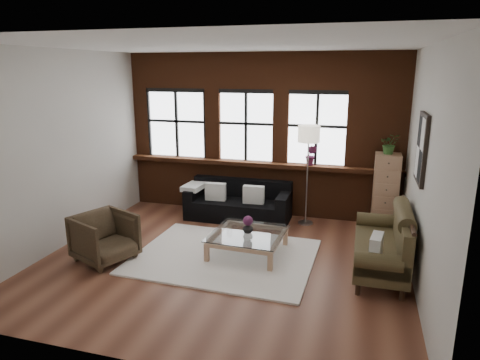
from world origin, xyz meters
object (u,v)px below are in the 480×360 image
(drawer_chest, at_px, (385,193))
(floor_lamp, at_px, (307,172))
(coffee_table, at_px, (248,244))
(vase, at_px, (248,228))
(vintage_settee, at_px, (380,240))
(dark_sofa, at_px, (238,201))
(armchair, at_px, (105,238))

(drawer_chest, bearing_deg, floor_lamp, -177.54)
(coffee_table, relative_size, drawer_chest, 0.79)
(vase, xyz_separation_m, floor_lamp, (0.70, 1.66, 0.57))
(vintage_settee, height_order, floor_lamp, floor_lamp)
(floor_lamp, bearing_deg, coffee_table, -112.93)
(vase, bearing_deg, vintage_settee, -1.24)
(dark_sofa, bearing_deg, floor_lamp, 4.30)
(dark_sofa, bearing_deg, vase, -68.50)
(coffee_table, xyz_separation_m, vase, (0.00, 0.00, 0.27))
(dark_sofa, xyz_separation_m, vase, (0.61, -1.56, 0.08))
(dark_sofa, relative_size, floor_lamp, 0.99)
(vase, bearing_deg, floor_lamp, 67.07)
(dark_sofa, bearing_deg, vintage_settee, -31.56)
(floor_lamp, bearing_deg, vintage_settee, -52.77)
(coffee_table, height_order, vase, vase)
(floor_lamp, bearing_deg, drawer_chest, 2.46)
(armchair, height_order, coffee_table, armchair)
(dark_sofa, relative_size, vase, 11.82)
(vintage_settee, distance_m, armchair, 4.13)
(armchair, bearing_deg, floor_lamp, -25.53)
(armchair, relative_size, drawer_chest, 0.57)
(coffee_table, distance_m, floor_lamp, 1.99)
(vintage_settee, xyz_separation_m, armchair, (-4.05, -0.77, -0.11))
(drawer_chest, bearing_deg, coffee_table, -140.84)
(drawer_chest, relative_size, floor_lamp, 0.70)
(dark_sofa, distance_m, coffee_table, 1.69)
(armchair, bearing_deg, vase, -45.78)
(armchair, height_order, drawer_chest, drawer_chest)
(vintage_settee, relative_size, vase, 10.66)
(armchair, relative_size, floor_lamp, 0.40)
(coffee_table, relative_size, floor_lamp, 0.55)
(vase, height_order, drawer_chest, drawer_chest)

